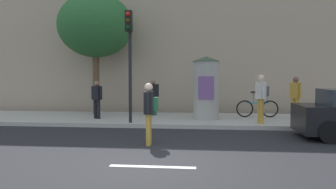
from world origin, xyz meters
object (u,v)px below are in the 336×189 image
object	(u,v)px
traffic_light	(129,48)
street_tree	(96,26)
poster_column	(206,87)
pedestrian_with_backpack	(295,94)
pedestrian_tallest	(149,108)
pedestrian_with_bag	(97,97)
bicycle_leaning	(257,108)
pedestrian_in_dark_shirt	(261,95)
pedestrian_in_red_top	(153,94)

from	to	relation	value
traffic_light	street_tree	distance (m)	3.81
poster_column	pedestrian_with_backpack	world-z (taller)	poster_column
pedestrian_tallest	pedestrian_with_bag	size ratio (longest dim) A/B	1.09
street_tree	bicycle_leaning	world-z (taller)	street_tree
street_tree	pedestrian_tallest	xyz separation A→B (m)	(3.44, -5.89, -3.17)
pedestrian_with_bag	street_tree	bearing A→B (deg)	109.00
street_tree	pedestrian_tallest	bearing A→B (deg)	-59.68
poster_column	pedestrian_tallest	world-z (taller)	poster_column
pedestrian_with_bag	bicycle_leaning	distance (m)	6.70
pedestrian_in_dark_shirt	pedestrian_with_bag	bearing A→B (deg)	173.35
pedestrian_tallest	pedestrian_with_bag	distance (m)	5.05
pedestrian_in_red_top	pedestrian_with_backpack	world-z (taller)	pedestrian_with_backpack
pedestrian_tallest	pedestrian_in_red_top	xyz separation A→B (m)	(-0.74, 5.59, 0.09)
pedestrian_tallest	poster_column	bearing A→B (deg)	70.82
pedestrian_with_backpack	bicycle_leaning	bearing A→B (deg)	161.42
pedestrian_in_dark_shirt	pedestrian_with_backpack	distance (m)	2.13
traffic_light	bicycle_leaning	xyz separation A→B (m)	(4.97, 2.27, -2.38)
pedestrian_with_bag	pedestrian_with_backpack	distance (m)	8.03
traffic_light	pedestrian_in_red_top	distance (m)	3.17
pedestrian_with_bag	traffic_light	bearing A→B (deg)	-34.83
pedestrian_tallest	pedestrian_in_red_top	size ratio (longest dim) A/B	1.05
traffic_light	pedestrian_with_backpack	size ratio (longest dim) A/B	2.39
traffic_light	pedestrian_in_dark_shirt	distance (m)	5.10
traffic_light	poster_column	world-z (taller)	traffic_light
traffic_light	pedestrian_in_red_top	size ratio (longest dim) A/B	2.56
pedestrian_in_red_top	poster_column	bearing A→B (deg)	-25.01
street_tree	pedestrian_in_red_top	distance (m)	4.11
street_tree	pedestrian_in_dark_shirt	world-z (taller)	street_tree
street_tree	pedestrian_with_bag	world-z (taller)	street_tree
poster_column	pedestrian_with_bag	distance (m)	4.45
poster_column	pedestrian_in_red_top	world-z (taller)	poster_column
pedestrian_in_red_top	pedestrian_in_dark_shirt	bearing A→B (deg)	-26.75
pedestrian_in_red_top	pedestrian_with_backpack	distance (m)	5.94
traffic_light	bicycle_leaning	size ratio (longest dim) A/B	2.31
poster_column	pedestrian_with_backpack	bearing A→B (deg)	5.31
pedestrian_tallest	pedestrian_with_backpack	world-z (taller)	pedestrian_with_backpack
bicycle_leaning	street_tree	bearing A→B (deg)	175.47
pedestrian_in_dark_shirt	pedestrian_with_backpack	size ratio (longest dim) A/B	1.04
traffic_light	pedestrian_tallest	distance (m)	3.80
traffic_light	bicycle_leaning	world-z (taller)	traffic_light
poster_column	pedestrian_tallest	size ratio (longest dim) A/B	1.50
bicycle_leaning	traffic_light	bearing A→B (deg)	-155.41
pedestrian_tallest	pedestrian_in_dark_shirt	bearing A→B (deg)	43.86
bicycle_leaning	pedestrian_with_bag	bearing A→B (deg)	-170.08
pedestrian_tallest	pedestrian_with_bag	xyz separation A→B (m)	(-2.85, 4.17, 0.03)
pedestrian_tallest	pedestrian_in_dark_shirt	world-z (taller)	pedestrian_in_dark_shirt
pedestrian_tallest	pedestrian_with_backpack	size ratio (longest dim) A/B	0.98
poster_column	street_tree	world-z (taller)	street_tree
pedestrian_with_backpack	bicycle_leaning	distance (m)	1.61
pedestrian_tallest	bicycle_leaning	world-z (taller)	pedestrian_tallest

